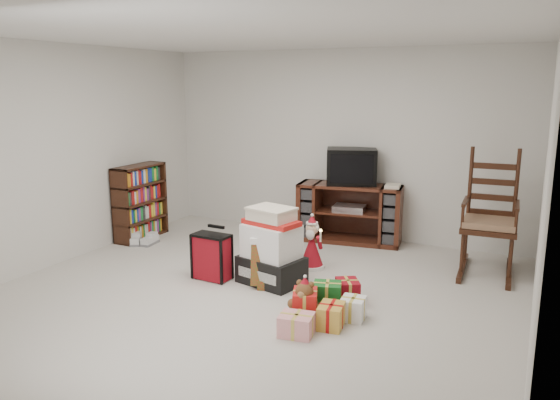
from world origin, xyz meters
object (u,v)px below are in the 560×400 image
object	(u,v)px
crt_television	(351,166)
gift_pile	(271,251)
red_suitcase	(212,257)
teddy_bear	(305,303)
bookshelf	(140,203)
gift_cluster	(327,305)
santa_figurine	(312,248)
sneaker_pair	(143,240)
rocking_chair	(489,229)
mrs_claus_figurine	(278,244)
tv_stand	(350,213)

from	to	relation	value
crt_television	gift_pile	bearing A→B (deg)	-116.77
red_suitcase	crt_television	world-z (taller)	crt_television
teddy_bear	bookshelf	bearing A→B (deg)	154.49
gift_cluster	crt_television	bearing A→B (deg)	104.23
santa_figurine	sneaker_pair	xyz separation A→B (m)	(-2.33, -0.10, -0.19)
gift_pile	sneaker_pair	xyz separation A→B (m)	(-2.14, 0.52, -0.30)
santa_figurine	sneaker_pair	world-z (taller)	santa_figurine
rocking_chair	teddy_bear	size ratio (longest dim) A/B	3.97
rocking_chair	red_suitcase	xyz separation A→B (m)	(-2.61, -1.54, -0.23)
mrs_claus_figurine	sneaker_pair	size ratio (longest dim) A/B	1.63
gift_cluster	teddy_bear	bearing A→B (deg)	-145.38
mrs_claus_figurine	gift_cluster	world-z (taller)	mrs_claus_figurine
tv_stand	bookshelf	xyz separation A→B (m)	(-2.58, -1.07, 0.09)
rocking_chair	santa_figurine	xyz separation A→B (m)	(-1.79, -0.74, -0.25)
tv_stand	teddy_bear	xyz separation A→B (m)	(0.45, -2.51, -0.23)
rocking_chair	santa_figurine	bearing A→B (deg)	-160.44
gift_cluster	mrs_claus_figurine	bearing A→B (deg)	132.68
gift_pile	gift_cluster	xyz separation A→B (m)	(0.84, -0.57, -0.23)
rocking_chair	teddy_bear	distance (m)	2.45
gift_pile	teddy_bear	size ratio (longest dim) A/B	2.21
bookshelf	mrs_claus_figurine	bearing A→B (deg)	-5.69
bookshelf	crt_television	world-z (taller)	crt_television
gift_cluster	rocking_chair	bearing A→B (deg)	59.21
tv_stand	santa_figurine	world-z (taller)	tv_stand
bookshelf	santa_figurine	world-z (taller)	bookshelf
bookshelf	teddy_bear	distance (m)	3.38
teddy_bear	mrs_claus_figurine	world-z (taller)	mrs_claus_figurine
sneaker_pair	santa_figurine	bearing A→B (deg)	-19.41
red_suitcase	gift_cluster	size ratio (longest dim) A/B	0.58
teddy_bear	crt_television	bearing A→B (deg)	100.16
crt_television	sneaker_pair	bearing A→B (deg)	-170.40
tv_stand	sneaker_pair	world-z (taller)	tv_stand
red_suitcase	sneaker_pair	bearing A→B (deg)	158.22
tv_stand	gift_cluster	distance (m)	2.49
sneaker_pair	crt_television	world-z (taller)	crt_television
tv_stand	gift_pile	size ratio (longest dim) A/B	1.76
bookshelf	rocking_chair	world-z (taller)	rocking_chair
rocking_chair	santa_figurine	world-z (taller)	rocking_chair
rocking_chair	mrs_claus_figurine	xyz separation A→B (m)	(-2.18, -0.81, -0.24)
bookshelf	teddy_bear	xyz separation A→B (m)	(3.03, -1.45, -0.32)
mrs_claus_figurine	sneaker_pair	distance (m)	1.96
red_suitcase	teddy_bear	bearing A→B (deg)	-18.12
tv_stand	mrs_claus_figurine	bearing A→B (deg)	-115.73
gift_cluster	crt_television	xyz separation A→B (m)	(-0.62, 2.44, 0.88)
teddy_bear	crt_television	size ratio (longest dim) A/B	0.48
crt_television	santa_figurine	bearing A→B (deg)	-111.19
red_suitcase	bookshelf	bearing A→B (deg)	154.55
tv_stand	sneaker_pair	distance (m)	2.72
tv_stand	rocking_chair	distance (m)	1.83
teddy_bear	mrs_claus_figurine	bearing A→B (deg)	125.29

